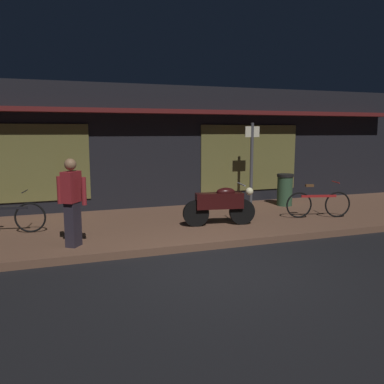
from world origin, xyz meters
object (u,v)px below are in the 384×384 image
motorcycle (221,204)px  sign_post (252,160)px  bicycle_parked (5,217)px  trash_bin (285,190)px  person_photographer (72,201)px  bicycle_extra (318,204)px

motorcycle → sign_post: size_ratio=0.71×
bicycle_parked → motorcycle: bearing=-10.1°
motorcycle → trash_bin: (2.76, 1.68, -0.03)m
person_photographer → trash_bin: person_photographer is taller
bicycle_parked → sign_post: (6.36, 1.00, 1.00)m
bicycle_extra → person_photographer: 6.02m
motorcycle → trash_bin: size_ratio=1.83×
motorcycle → trash_bin: motorcycle is taller
bicycle_extra → person_photographer: bearing=-174.1°
bicycle_extra → bicycle_parked: bearing=173.2°
bicycle_extra → trash_bin: bearing=86.4°
bicycle_extra → person_photographer: size_ratio=0.97×
bicycle_extra → sign_post: sign_post is taller
bicycle_extra → sign_post: 2.31m
motorcycle → sign_post: (1.73, 1.83, 0.86)m
sign_post → trash_bin: 1.37m
person_photographer → sign_post: bearing=26.2°
trash_bin → person_photographer: bearing=-159.0°
bicycle_extra → trash_bin: 1.73m
bicycle_parked → sign_post: size_ratio=0.68×
motorcycle → bicycle_parked: size_ratio=1.04×
motorcycle → person_photographer: 3.40m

